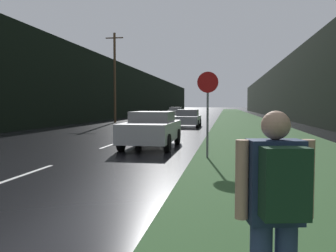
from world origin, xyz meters
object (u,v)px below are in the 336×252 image
at_px(car_passing_near, 152,129).
at_px(car_oncoming, 176,112).
at_px(hitchhiker_with_backpack, 276,209).
at_px(stop_sign, 208,105).
at_px(car_passing_far, 187,118).

bearing_deg(car_passing_near, car_oncoming, -83.62).
xyz_separation_m(hitchhiker_with_backpack, car_passing_near, (-3.36, 11.57, -0.21)).
xyz_separation_m(stop_sign, car_passing_near, (-2.41, 2.63, -0.97)).
relative_size(car_passing_far, car_oncoming, 1.02).
bearing_deg(car_passing_far, hitchhiker_with_backpack, 97.55).
relative_size(hitchhiker_with_backpack, car_passing_near, 0.38).
height_order(stop_sign, car_oncoming, stop_sign).
relative_size(car_passing_near, car_passing_far, 1.06).
distance_m(hitchhiker_with_backpack, car_passing_far, 25.56).
bearing_deg(car_passing_near, hitchhiker_with_backpack, 106.17).
xyz_separation_m(car_passing_near, car_oncoming, (-3.88, 34.66, 0.01)).
bearing_deg(stop_sign, car_passing_far, 98.35).
distance_m(car_passing_near, car_oncoming, 34.88).
xyz_separation_m(stop_sign, car_passing_far, (-2.41, 16.39, -1.03)).
distance_m(car_passing_far, car_oncoming, 21.26).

